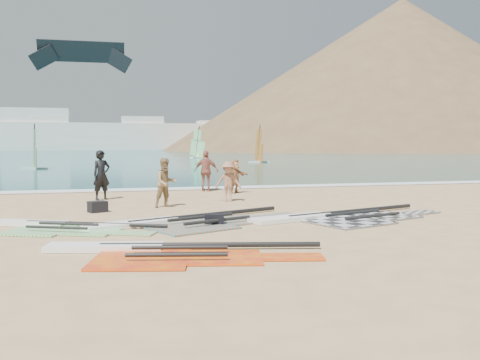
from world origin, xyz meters
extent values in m
plane|color=tan|center=(0.00, 0.00, 0.00)|extent=(300.00, 300.00, 0.00)
cube|color=#0E4D62|center=(0.00, 132.00, 0.00)|extent=(300.00, 240.00, 0.06)
cube|color=white|center=(0.00, 12.30, 0.00)|extent=(300.00, 1.20, 0.04)
cube|color=white|center=(-20.00, 150.00, 4.03)|extent=(160.00, 8.00, 8.00)
cube|color=white|center=(-20.00, 150.00, 6.03)|extent=(18.00, 7.00, 12.00)
cube|color=white|center=(10.00, 150.00, 5.03)|extent=(12.00, 7.00, 10.00)
cube|color=white|center=(35.00, 150.00, 4.53)|extent=(16.00, 7.00, 9.00)
cube|color=white|center=(55.00, 150.00, 5.53)|extent=(10.00, 7.00, 11.00)
cone|color=brown|center=(85.00, 130.00, 0.00)|extent=(143.00, 143.00, 45.00)
cone|color=brown|center=(120.00, 140.00, 0.00)|extent=(70.00, 70.00, 28.00)
cube|color=#242427|center=(2.86, 0.51, 0.02)|extent=(2.65, 2.79, 0.04)
cube|color=#242427|center=(4.59, 1.08, 0.02)|extent=(1.97, 1.90, 0.04)
cube|color=#242427|center=(5.99, 1.54, 0.02)|extent=(1.51, 1.07, 0.04)
cylinder|color=black|center=(3.94, 1.94, 0.10)|extent=(5.00, 1.75, 0.12)
cylinder|color=black|center=(3.49, 1.14, 0.16)|extent=(2.08, 0.76, 0.09)
cylinder|color=black|center=(3.74, 0.38, 0.16)|extent=(2.08, 0.76, 0.09)
cube|color=white|center=(1.57, 1.16, 0.06)|extent=(2.82, 1.55, 0.12)
cube|color=green|center=(-5.28, 1.08, 0.02)|extent=(2.15, 2.23, 0.04)
cube|color=green|center=(-4.04, 0.48, 0.02)|extent=(1.58, 1.54, 0.04)
cube|color=green|center=(-3.03, -0.01, 0.02)|extent=(1.16, 0.92, 0.04)
cylinder|color=black|center=(-3.94, 1.29, 0.10)|extent=(3.61, 1.81, 0.09)
cylinder|color=black|center=(-4.61, 1.09, 0.16)|extent=(1.51, 0.78, 0.07)
cylinder|color=black|center=(-4.87, 0.55, 0.16)|extent=(1.51, 0.78, 0.07)
cube|color=white|center=(-5.65, 2.12, 0.06)|extent=(2.11, 1.41, 0.12)
cube|color=orange|center=(-1.63, 0.75, 0.02)|extent=(2.79, 2.91, 0.04)
cube|color=orange|center=(0.04, 1.48, 0.02)|extent=(2.06, 2.00, 0.04)
cube|color=orange|center=(1.40, 2.07, 0.02)|extent=(1.53, 1.17, 0.04)
cylinder|color=black|center=(-0.68, 2.28, 0.10)|extent=(4.86, 2.21, 0.13)
cylinder|color=black|center=(-1.06, 1.43, 0.16)|extent=(2.02, 0.95, 0.09)
cylinder|color=black|center=(-0.74, 0.70, 0.16)|extent=(2.02, 0.95, 0.09)
cube|color=white|center=(-2.98, 1.28, 0.06)|extent=(2.81, 1.77, 0.12)
cube|color=red|center=(-3.08, -2.93, 0.02)|extent=(2.23, 2.38, 0.04)
cube|color=red|center=(-1.51, -3.30, 0.02)|extent=(1.67, 1.60, 0.04)
cube|color=red|center=(-0.24, -3.61, 0.02)|extent=(1.32, 0.87, 0.04)
cylinder|color=black|center=(-1.60, -2.35, 0.10)|extent=(4.53, 1.18, 0.11)
cylinder|color=black|center=(-2.31, -2.75, 0.16)|extent=(1.88, 0.52, 0.08)
cylinder|color=black|center=(-2.48, -3.44, 0.16)|extent=(1.88, 0.52, 0.08)
cube|color=white|center=(-3.75, -1.84, 0.06)|extent=(2.50, 1.20, 0.12)
cube|color=black|center=(-3.87, 4.55, 0.18)|extent=(0.68, 0.59, 0.36)
cube|color=black|center=(-0.81, 0.88, 0.16)|extent=(0.59, 0.48, 0.31)
imported|color=black|center=(-3.69, 8.39, 0.98)|extent=(0.84, 0.73, 1.96)
imported|color=#98774F|center=(-1.55, 5.33, 0.86)|extent=(1.00, 0.88, 1.72)
imported|color=#9E6A50|center=(0.97, 6.49, 0.77)|extent=(1.12, 0.83, 1.54)
imported|color=#A15A4B|center=(1.04, 11.00, 0.95)|extent=(1.20, 0.85, 1.89)
imported|color=tan|center=(2.08, 9.69, 0.76)|extent=(1.41, 1.21, 1.53)
cube|color=white|center=(-8.78, 34.44, 0.09)|extent=(2.19, 1.01, 0.12)
cube|color=orange|center=(-8.78, 34.44, 1.12)|extent=(0.56, 2.55, 2.30)
cube|color=orange|center=(-8.78, 34.44, 2.70)|extent=(0.34, 1.44, 1.60)
cylinder|color=black|center=(-8.78, 34.44, 2.00)|extent=(0.23, 0.73, 3.65)
cube|color=white|center=(13.92, 44.29, 0.10)|extent=(2.36, 0.74, 0.14)
cube|color=#D54324|center=(13.92, 44.29, 1.24)|extent=(0.13, 2.87, 2.56)
cube|color=#D54324|center=(13.92, 44.29, 3.00)|extent=(0.10, 1.62, 1.78)
cylinder|color=black|center=(13.92, 44.29, 2.22)|extent=(0.12, 0.81, 4.05)
cube|color=white|center=(10.75, 64.79, 0.11)|extent=(2.56, 2.15, 0.15)
cube|color=#46D234|center=(10.75, 64.79, 1.38)|extent=(1.93, 2.63, 2.85)
cube|color=#46D234|center=(10.75, 64.79, 3.34)|extent=(1.11, 1.50, 1.98)
cylinder|color=black|center=(10.75, 64.79, 2.47)|extent=(0.62, 0.79, 4.52)
cube|color=black|center=(-4.98, 40.26, 10.89)|extent=(7.98, 1.27, 1.92)
cube|color=black|center=(-8.39, 40.38, 10.19)|extent=(2.74, 0.85, 2.44)
cube|color=black|center=(-1.58, 40.14, 10.19)|extent=(2.70, 0.90, 2.44)
camera|label=1|loc=(-3.92, -13.25, 2.25)|focal=40.00mm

